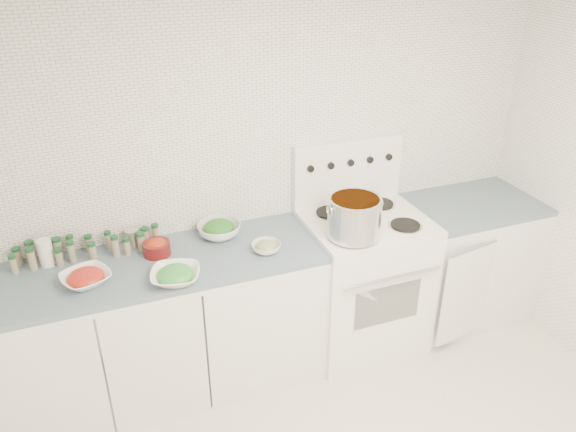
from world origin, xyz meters
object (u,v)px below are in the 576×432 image
object	(u,v)px
stove	(362,277)
stock_pot	(354,215)
bowl_tomato	(86,278)
bowl_snowpea	(175,275)

from	to	relation	value
stove	stock_pot	bearing A→B (deg)	-135.58
stock_pot	bowl_tomato	size ratio (longest dim) A/B	1.05
stove	bowl_tomato	bearing A→B (deg)	-177.69
stock_pot	bowl_tomato	xyz separation A→B (m)	(-1.51, 0.11, -0.14)
stove	stock_pot	distance (m)	0.63
stove	bowl_tomato	xyz separation A→B (m)	(-1.69, -0.07, 0.44)
bowl_tomato	bowl_snowpea	world-z (taller)	bowl_snowpea
bowl_tomato	stock_pot	bearing A→B (deg)	-4.13
bowl_tomato	stove	bearing A→B (deg)	2.31
stove	stock_pot	world-z (taller)	stove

